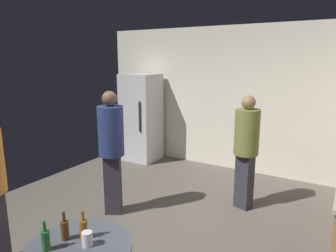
# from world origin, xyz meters

# --- Properties ---
(ground_plane) EXTENTS (5.20, 5.20, 0.10)m
(ground_plane) POSITION_xyz_m (0.00, 0.00, -0.05)
(ground_plane) COLOR #5B544C
(wall_back) EXTENTS (5.32, 0.06, 2.70)m
(wall_back) POSITION_xyz_m (0.00, 2.63, 1.35)
(wall_back) COLOR silver
(wall_back) RESTS_ON ground_plane
(refrigerator) EXTENTS (0.70, 0.68, 1.80)m
(refrigerator) POSITION_xyz_m (-1.75, 2.20, 0.90)
(refrigerator) COLOR silver
(refrigerator) RESTS_ON ground_plane
(beer_bottle_amber) EXTENTS (0.06, 0.06, 0.23)m
(beer_bottle_amber) POSITION_xyz_m (0.32, -1.44, 0.82)
(beer_bottle_amber) COLOR #8C5919
(beer_bottle_amber) RESTS_ON foreground_table
(beer_bottle_brown) EXTENTS (0.06, 0.06, 0.23)m
(beer_bottle_brown) POSITION_xyz_m (0.21, -1.52, 0.82)
(beer_bottle_brown) COLOR #593314
(beer_bottle_brown) RESTS_ON foreground_table
(beer_bottle_green) EXTENTS (0.06, 0.06, 0.23)m
(beer_bottle_green) POSITION_xyz_m (0.19, -1.69, 0.82)
(beer_bottle_green) COLOR #26662D
(beer_bottle_green) RESTS_ON foreground_table
(plastic_cup_white) EXTENTS (0.08, 0.08, 0.11)m
(plastic_cup_white) POSITION_xyz_m (0.41, -1.50, 0.79)
(plastic_cup_white) COLOR white
(plastic_cup_white) RESTS_ON foreground_table
(person_in_olive_shirt) EXTENTS (0.43, 0.43, 1.62)m
(person_in_olive_shirt) POSITION_xyz_m (0.81, 1.14, 0.95)
(person_in_olive_shirt) COLOR #2D2D38
(person_in_olive_shirt) RESTS_ON ground_plane
(person_in_navy_shirt) EXTENTS (0.47, 0.47, 1.70)m
(person_in_navy_shirt) POSITION_xyz_m (-0.69, 0.05, 1.00)
(person_in_navy_shirt) COLOR #2D2D38
(person_in_navy_shirt) RESTS_ON ground_plane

